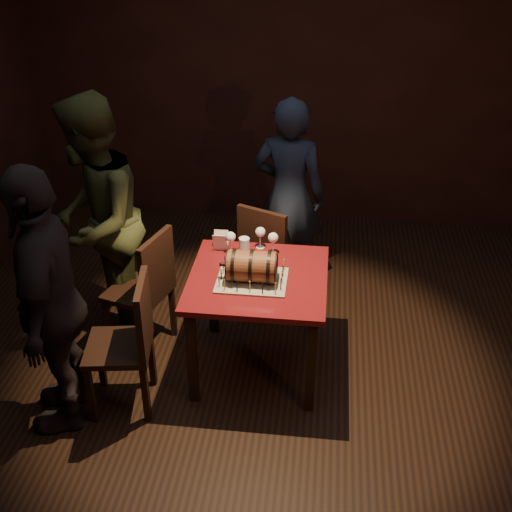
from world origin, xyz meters
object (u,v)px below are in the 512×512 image
(person_left_front, at_px, (50,302))
(person_back, at_px, (289,196))
(pub_table, at_px, (258,291))
(chair_left_rear, at_px, (147,285))
(person_left_rear, at_px, (95,222))
(chair_back, at_px, (268,253))
(wine_glass_mid, at_px, (260,233))
(pint_of_ale, at_px, (244,248))
(wine_glass_right, at_px, (273,239))
(barrel_cake, at_px, (252,266))
(wine_glass_left, at_px, (231,238))
(chair_left_front, at_px, (130,338))

(person_left_front, bearing_deg, person_back, 131.82)
(pub_table, xyz_separation_m, chair_left_rear, (-0.81, 0.15, -0.12))
(person_left_rear, bearing_deg, person_left_front, -3.14)
(chair_back, relative_size, person_left_rear, 0.51)
(pub_table, height_order, wine_glass_mid, wine_glass_mid)
(pint_of_ale, relative_size, person_back, 0.09)
(chair_back, bearing_deg, person_back, 75.55)
(chair_back, bearing_deg, pint_of_ale, -104.20)
(person_left_rear, xyz_separation_m, person_left_front, (0.04, -0.93, -0.04))
(pub_table, bearing_deg, wine_glass_right, 77.58)
(chair_back, height_order, chair_left_rear, same)
(pub_table, relative_size, person_back, 0.56)
(chair_back, height_order, person_left_rear, person_left_rear)
(pub_table, xyz_separation_m, wine_glass_mid, (-0.03, 0.38, 0.23))
(barrel_cake, distance_m, pint_of_ale, 0.31)
(wine_glass_left, height_order, wine_glass_mid, same)
(barrel_cake, height_order, person_left_front, person_left_front)
(wine_glass_left, distance_m, chair_left_front, 0.97)
(pint_of_ale, height_order, person_left_front, person_left_front)
(person_left_rear, relative_size, person_left_front, 1.05)
(wine_glass_left, distance_m, wine_glass_mid, 0.22)
(chair_back, distance_m, chair_left_rear, 0.97)
(barrel_cake, height_order, wine_glass_right, barrel_cake)
(chair_back, bearing_deg, wine_glass_left, -118.15)
(wine_glass_left, height_order, person_back, person_back)
(wine_glass_mid, height_order, wine_glass_right, same)
(pub_table, relative_size, person_left_front, 0.52)
(wine_glass_right, distance_m, person_left_front, 1.52)
(pint_of_ale, bearing_deg, chair_back, 75.80)
(barrel_cake, xyz_separation_m, chair_left_rear, (-0.77, 0.21, -0.34))
(chair_left_rear, height_order, person_back, person_back)
(person_left_front, bearing_deg, pub_table, 105.06)
(person_left_rear, bearing_deg, barrel_cake, 65.52)
(wine_glass_mid, relative_size, chair_left_front, 0.17)
(chair_left_rear, distance_m, person_left_rear, 0.58)
(barrel_cake, relative_size, wine_glass_mid, 2.30)
(barrel_cake, height_order, wine_glass_left, barrel_cake)
(wine_glass_mid, height_order, chair_left_front, chair_left_front)
(person_left_rear, bearing_deg, wine_glass_mid, 86.59)
(person_back, bearing_deg, chair_left_rear, 56.86)
(chair_left_rear, bearing_deg, wine_glass_mid, 16.46)
(person_left_rear, bearing_deg, wine_glass_left, 81.56)
(person_back, relative_size, person_left_rear, 0.89)
(wine_glass_right, xyz_separation_m, chair_left_rear, (-0.87, -0.16, -0.35))
(chair_left_front, relative_size, person_back, 0.58)
(pint_of_ale, height_order, chair_left_front, chair_left_front)
(barrel_cake, bearing_deg, wine_glass_right, 74.73)
(person_left_front, bearing_deg, pint_of_ale, 116.46)
(chair_left_rear, bearing_deg, barrel_cake, -15.30)
(wine_glass_right, height_order, chair_left_front, chair_left_front)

